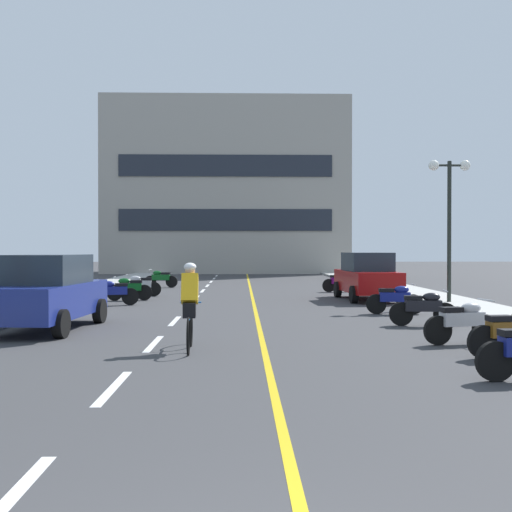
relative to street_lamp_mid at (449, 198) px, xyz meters
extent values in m
plane|color=#38383A|center=(-7.04, 2.48, -3.74)|extent=(140.00, 140.00, 0.00)
cube|color=#A8A8A3|center=(-14.24, 5.48, -3.68)|extent=(2.40, 72.00, 0.12)
cube|color=#A8A8A3|center=(0.16, 5.48, -3.68)|extent=(2.40, 72.00, 0.12)
cube|color=silver|center=(-9.04, -16.52, -3.74)|extent=(0.14, 2.20, 0.01)
cube|color=silver|center=(-9.04, -12.52, -3.74)|extent=(0.14, 2.20, 0.01)
cube|color=silver|center=(-9.04, -8.52, -3.74)|extent=(0.14, 2.20, 0.01)
cube|color=silver|center=(-9.04, -4.52, -3.74)|extent=(0.14, 2.20, 0.01)
cube|color=silver|center=(-9.04, -0.52, -3.74)|extent=(0.14, 2.20, 0.01)
cube|color=silver|center=(-9.04, 3.48, -3.74)|extent=(0.14, 2.20, 0.01)
cube|color=silver|center=(-9.04, 7.48, -3.74)|extent=(0.14, 2.20, 0.01)
cube|color=silver|center=(-9.04, 11.48, -3.74)|extent=(0.14, 2.20, 0.01)
cube|color=silver|center=(-9.04, 15.48, -3.74)|extent=(0.14, 2.20, 0.01)
cube|color=silver|center=(-9.04, 19.48, -3.74)|extent=(0.14, 2.20, 0.01)
cube|color=silver|center=(-9.04, 23.48, -3.74)|extent=(0.14, 2.20, 0.01)
cube|color=silver|center=(-9.04, 27.48, -3.74)|extent=(0.14, 2.20, 0.01)
cube|color=gold|center=(-6.79, 5.48, -3.74)|extent=(0.12, 66.00, 0.01)
cube|color=#9E998E|center=(-8.45, 29.68, 3.27)|extent=(19.67, 6.39, 14.02)
cube|color=#1E232D|center=(-8.45, 26.43, 0.46)|extent=(16.52, 0.10, 1.68)
cube|color=#1E232D|center=(-8.45, 26.43, 4.67)|extent=(16.52, 0.10, 1.68)
cylinder|color=black|center=(0.00, 0.00, -1.17)|extent=(0.14, 0.14, 4.90)
cylinder|color=black|center=(0.00, 0.00, 1.12)|extent=(1.10, 0.08, 0.08)
sphere|color=white|center=(-0.55, 0.00, 1.12)|extent=(0.36, 0.36, 0.36)
sphere|color=white|center=(0.55, 0.00, 1.12)|extent=(0.36, 0.36, 0.36)
cylinder|color=black|center=(-12.68, -4.77, -3.42)|extent=(0.27, 0.65, 0.64)
cylinder|color=black|center=(-10.99, -4.89, -3.42)|extent=(0.27, 0.65, 0.64)
cylinder|color=black|center=(-11.19, -7.68, -3.42)|extent=(0.27, 0.65, 0.64)
cube|color=navy|center=(-11.93, -6.23, -3.02)|extent=(2.00, 4.31, 0.80)
cube|color=#1E2833|center=(-11.93, -6.23, -2.27)|extent=(1.71, 2.31, 0.70)
cylinder|color=black|center=(-3.34, 3.54, -3.42)|extent=(0.25, 0.65, 0.64)
cylinder|color=black|center=(-1.64, 3.63, -3.42)|extent=(0.25, 0.65, 0.64)
cylinder|color=black|center=(-3.20, 0.75, -3.42)|extent=(0.25, 0.65, 0.64)
cylinder|color=black|center=(-1.50, 0.83, -3.42)|extent=(0.25, 0.65, 0.64)
cube|color=maroon|center=(-2.42, 2.19, -3.02)|extent=(1.91, 4.28, 0.80)
cube|color=#1E2833|center=(-2.42, 2.19, -2.27)|extent=(1.67, 2.28, 0.70)
cylinder|color=black|center=(-3.49, -12.26, -3.44)|extent=(0.61, 0.15, 0.60)
cylinder|color=black|center=(-2.92, -10.40, -3.44)|extent=(0.61, 0.18, 0.60)
cube|color=brown|center=(-2.37, -10.33, -3.22)|extent=(0.93, 0.39, 0.28)
cube|color=black|center=(-2.62, -10.36, -3.02)|extent=(0.47, 0.30, 0.10)
cylinder|color=black|center=(-2.16, -8.60, -3.44)|extent=(0.61, 0.22, 0.60)
cylinder|color=black|center=(-3.24, -8.83, -3.44)|extent=(0.61, 0.22, 0.60)
cube|color=#B2B2B7|center=(-2.70, -8.72, -3.22)|extent=(0.94, 0.46, 0.28)
ellipsoid|color=#B2B2B7|center=(-2.50, -8.68, -3.00)|extent=(0.48, 0.32, 0.22)
cube|color=black|center=(-2.94, -8.77, -3.02)|extent=(0.48, 0.32, 0.10)
cylinder|color=silver|center=(-2.16, -8.60, -2.84)|extent=(0.15, 0.59, 0.03)
cylinder|color=black|center=(-2.08, -5.85, -3.44)|extent=(0.61, 0.18, 0.60)
cylinder|color=black|center=(-3.17, -5.69, -3.44)|extent=(0.61, 0.18, 0.60)
cube|color=black|center=(-2.63, -5.77, -3.22)|extent=(0.93, 0.40, 0.28)
ellipsoid|color=black|center=(-2.43, -5.80, -3.00)|extent=(0.47, 0.30, 0.22)
cube|color=black|center=(-2.87, -5.73, -3.02)|extent=(0.47, 0.30, 0.10)
cylinder|color=silver|center=(-2.08, -5.85, -2.84)|extent=(0.11, 0.60, 0.03)
cylinder|color=black|center=(-2.09, -2.96, -3.44)|extent=(0.61, 0.15, 0.60)
cylinder|color=black|center=(-3.18, -2.86, -3.44)|extent=(0.61, 0.15, 0.60)
cube|color=navy|center=(-2.63, -2.91, -3.22)|extent=(0.92, 0.36, 0.28)
ellipsoid|color=navy|center=(-2.44, -2.93, -3.00)|extent=(0.46, 0.28, 0.22)
cube|color=black|center=(-2.88, -2.89, -3.02)|extent=(0.46, 0.28, 0.10)
cylinder|color=silver|center=(-2.09, -2.96, -2.84)|extent=(0.08, 0.60, 0.03)
cylinder|color=black|center=(-12.19, 0.03, -3.44)|extent=(0.61, 0.23, 0.60)
cylinder|color=black|center=(-11.11, 0.26, -3.44)|extent=(0.61, 0.23, 0.60)
cube|color=navy|center=(-11.65, 0.15, -3.22)|extent=(0.94, 0.47, 0.28)
ellipsoid|color=navy|center=(-11.84, 0.10, -3.00)|extent=(0.48, 0.33, 0.22)
cube|color=black|center=(-11.40, 0.20, -3.02)|extent=(0.48, 0.33, 0.10)
cylinder|color=silver|center=(-12.19, 0.03, -2.84)|extent=(0.16, 0.59, 0.03)
cylinder|color=black|center=(-12.03, 2.11, -3.44)|extent=(0.61, 0.16, 0.60)
cylinder|color=black|center=(-10.93, 2.22, -3.44)|extent=(0.61, 0.16, 0.60)
cube|color=#0C4C19|center=(-11.48, 2.17, -3.22)|extent=(0.92, 0.37, 0.28)
ellipsoid|color=#0C4C19|center=(-11.68, 2.15, -3.00)|extent=(0.46, 0.28, 0.22)
cube|color=black|center=(-11.23, 2.19, -3.02)|extent=(0.46, 0.28, 0.10)
cylinder|color=silver|center=(-12.03, 2.11, -2.84)|extent=(0.09, 0.60, 0.03)
cylinder|color=black|center=(-11.95, 4.13, -3.44)|extent=(0.61, 0.15, 0.60)
cylinder|color=black|center=(-10.85, 4.22, -3.44)|extent=(0.61, 0.15, 0.60)
cube|color=#B2B2B7|center=(-11.40, 4.17, -3.22)|extent=(0.92, 0.35, 0.28)
ellipsoid|color=#B2B2B7|center=(-11.60, 4.15, -3.00)|extent=(0.46, 0.28, 0.22)
cube|color=black|center=(-11.15, 4.19, -3.02)|extent=(0.46, 0.28, 0.10)
cylinder|color=silver|center=(-11.95, 4.13, -2.84)|extent=(0.08, 0.60, 0.03)
cylinder|color=black|center=(-2.18, 6.70, -3.44)|extent=(0.61, 0.20, 0.60)
cylinder|color=black|center=(-3.27, 6.52, -3.44)|extent=(0.61, 0.20, 0.60)
cube|color=#590C59|center=(-2.73, 6.61, -3.22)|extent=(0.93, 0.42, 0.28)
ellipsoid|color=#590C59|center=(-2.53, 6.64, -3.00)|extent=(0.47, 0.31, 0.22)
cube|color=black|center=(-2.97, 6.57, -3.02)|extent=(0.47, 0.31, 0.10)
cylinder|color=silver|center=(-2.18, 6.70, -2.84)|extent=(0.13, 0.60, 0.03)
cylinder|color=black|center=(-11.86, 10.11, -3.44)|extent=(0.61, 0.17, 0.60)
cylinder|color=black|center=(-10.77, 9.98, -3.44)|extent=(0.61, 0.17, 0.60)
cube|color=#0C4C19|center=(-11.32, 10.04, -3.22)|extent=(0.93, 0.38, 0.28)
ellipsoid|color=#0C4C19|center=(-11.52, 10.07, -3.00)|extent=(0.46, 0.29, 0.22)
cube|color=black|center=(-11.07, 10.02, -3.02)|extent=(0.46, 0.29, 0.10)
cylinder|color=silver|center=(-11.86, 10.11, -2.84)|extent=(0.10, 0.60, 0.03)
torus|color=black|center=(-8.25, -8.82, -3.40)|extent=(0.06, 0.72, 0.72)
torus|color=black|center=(-8.22, -9.87, -3.40)|extent=(0.06, 0.72, 0.72)
cylinder|color=blue|center=(-8.23, -9.37, -3.10)|extent=(0.07, 0.95, 0.04)
cube|color=black|center=(-8.23, -9.52, -2.88)|extent=(0.11, 0.20, 0.06)
cylinder|color=blue|center=(-8.25, -8.92, -2.85)|extent=(0.42, 0.04, 0.03)
cube|color=black|center=(-8.23, -9.47, -2.95)|extent=(0.25, 0.37, 0.28)
cube|color=yellow|center=(-8.23, -9.32, -2.55)|extent=(0.34, 0.46, 0.61)
sphere|color=tan|center=(-8.24, -9.19, -2.20)|extent=(0.20, 0.20, 0.20)
ellipsoid|color=white|center=(-8.24, -9.19, -2.13)|extent=(0.24, 0.26, 0.16)
camera|label=1|loc=(-7.24, -21.22, -1.78)|focal=43.16mm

